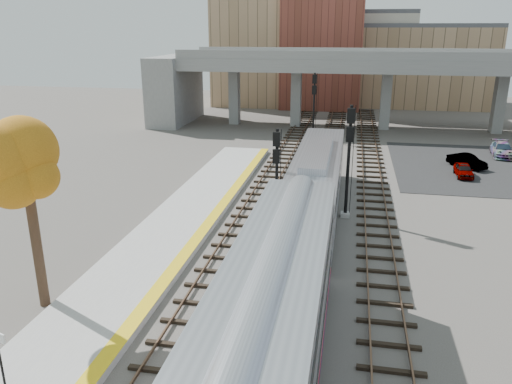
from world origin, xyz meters
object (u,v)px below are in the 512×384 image
(tree, at_px, (24,159))
(car_b, at_px, (467,161))
(signal_mast_far, at_px, (314,107))
(signal_mast_near, at_px, (276,185))
(car_c, at_px, (502,150))
(car_a, at_px, (464,170))
(locomotive, at_px, (317,180))
(signal_mast_mid, at_px, (348,163))

(tree, distance_m, car_b, 37.17)
(signal_mast_far, relative_size, car_b, 2.02)
(signal_mast_near, xyz_separation_m, tree, (-8.98, -10.19, 3.73))
(signal_mast_near, height_order, car_c, signal_mast_near)
(car_a, bearing_deg, locomotive, -135.77)
(locomotive, xyz_separation_m, car_b, (12.37, 13.91, -1.64))
(car_c, bearing_deg, tree, -123.42)
(signal_mast_near, xyz_separation_m, signal_mast_mid, (4.10, 3.53, 0.66))
(signal_mast_far, bearing_deg, car_a, -41.68)
(signal_mast_mid, bearing_deg, locomotive, 164.58)
(signal_mast_mid, distance_m, signal_mast_far, 23.91)
(signal_mast_near, relative_size, signal_mast_far, 0.87)
(signal_mast_near, distance_m, car_b, 23.21)
(locomotive, xyz_separation_m, signal_mast_far, (-2.10, 23.00, 1.42))
(locomotive, bearing_deg, car_a, 43.29)
(car_b, bearing_deg, locomotive, -170.21)
(signal_mast_near, distance_m, car_c, 29.78)
(locomotive, distance_m, signal_mast_near, 4.65)
(signal_mast_far, distance_m, car_b, 17.36)
(signal_mast_near, height_order, tree, tree)
(tree, xyz_separation_m, car_c, (27.67, 33.25, -6.10))
(locomotive, relative_size, signal_mast_far, 2.59)
(signal_mast_near, relative_size, car_b, 1.77)
(tree, height_order, car_c, tree)
(signal_mast_far, bearing_deg, car_c, -12.15)
(signal_mast_far, distance_m, tree, 38.46)
(car_a, bearing_deg, tree, -131.04)
(signal_mast_mid, xyz_separation_m, car_c, (14.59, 19.53, -3.03))
(locomotive, bearing_deg, car_c, 48.84)
(locomotive, bearing_deg, signal_mast_near, -117.24)
(locomotive, relative_size, signal_mast_near, 2.97)
(locomotive, bearing_deg, signal_mast_far, 95.22)
(signal_mast_far, xyz_separation_m, car_b, (14.47, -9.09, -3.06))
(signal_mast_near, bearing_deg, car_b, 51.18)
(signal_mast_mid, bearing_deg, signal_mast_far, 99.87)
(car_a, distance_m, car_b, 3.16)
(signal_mast_mid, xyz_separation_m, signal_mast_far, (-4.10, 23.55, -0.03))
(signal_mast_near, height_order, car_a, signal_mast_near)
(car_b, height_order, car_c, car_c)
(car_a, height_order, car_b, car_b)
(car_b, bearing_deg, signal_mast_near, -167.37)
(signal_mast_near, xyz_separation_m, car_b, (14.47, 17.99, -2.42))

